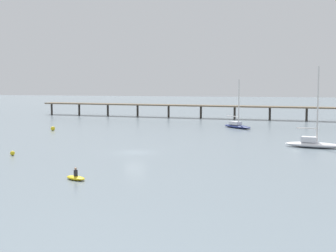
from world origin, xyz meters
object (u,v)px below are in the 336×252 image
sailboat_white (313,143)px  sailboat_navy (237,125)px  pier (266,103)px  dinghy_yellow (76,177)px  mooring_buoy_far (12,153)px  mooring_buoy_inner (53,129)px

sailboat_white → sailboat_navy: 27.77m
pier → sailboat_white: 46.56m
sailboat_navy → dinghy_yellow: 53.15m
sailboat_navy → mooring_buoy_far: (-23.70, -39.82, -0.29)m
mooring_buoy_inner → pier: bearing=41.9°
pier → sailboat_white: bearing=-81.1°
sailboat_white → sailboat_navy: bearing=115.6°
pier → mooring_buoy_far: bearing=-115.1°
sailboat_white → mooring_buoy_inner: sailboat_white is taller
sailboat_white → mooring_buoy_far: 38.62m
pier → sailboat_white: sailboat_white is taller
dinghy_yellow → sailboat_navy: bearing=78.4°
mooring_buoy_inner → sailboat_navy: bearing=20.4°
pier → mooring_buoy_inner: bearing=-138.1°
pier → mooring_buoy_far: 67.09m
sailboat_white → dinghy_yellow: 35.25m
sailboat_navy → dinghy_yellow: size_ratio=3.59×
mooring_buoy_inner → dinghy_yellow: bearing=-62.8°
pier → mooring_buoy_far: (-28.46, -60.65, -3.55)m
mooring_buoy_inner → sailboat_white: bearing=-17.1°
pier → mooring_buoy_inner: size_ratio=106.63×
sailboat_white → dinghy_yellow: (-22.64, -27.01, -0.43)m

